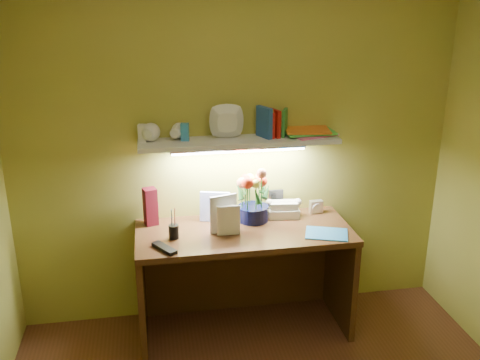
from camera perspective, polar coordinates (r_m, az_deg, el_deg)
name	(u,v)px	position (r m, az deg, el deg)	size (l,w,h in m)	color
desk	(244,281)	(3.66, 0.44, -10.71)	(1.40, 0.60, 0.75)	#39250F
flower_bouquet	(253,195)	(3.57, 1.42, -1.63)	(0.23, 0.23, 0.36)	#080D35
telephone	(283,207)	(3.69, 4.65, -2.93)	(0.21, 0.16, 0.12)	white
desk_clock	(316,207)	(3.78, 8.12, -2.83)	(0.09, 0.04, 0.09)	silver
whisky_bottle	(153,206)	(3.59, -9.28, -2.72)	(0.07, 0.07, 0.25)	#C4541E
whisky_box	(150,207)	(3.58, -9.53, -2.81)	(0.08, 0.08, 0.25)	#5E0E19
pen_cup	(174,227)	(3.37, -7.10, -5.00)	(0.06, 0.06, 0.15)	black
art_card	(215,207)	(3.60, -2.69, -2.86)	(0.20, 0.04, 0.20)	white
tv_remote	(164,248)	(3.26, -8.08, -7.20)	(0.05, 0.19, 0.02)	black
blue_folder	(327,234)	(3.48, 9.22, -5.67)	(0.26, 0.19, 0.01)	#328ACD
desk_book_a	(217,221)	(3.37, -2.48, -4.42)	(0.15, 0.02, 0.20)	silver
desk_book_b	(210,216)	(3.39, -3.21, -3.86)	(0.18, 0.02, 0.25)	white
wall_shelf	(241,136)	(3.46, 0.08, 4.72)	(1.32, 0.30, 0.23)	white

